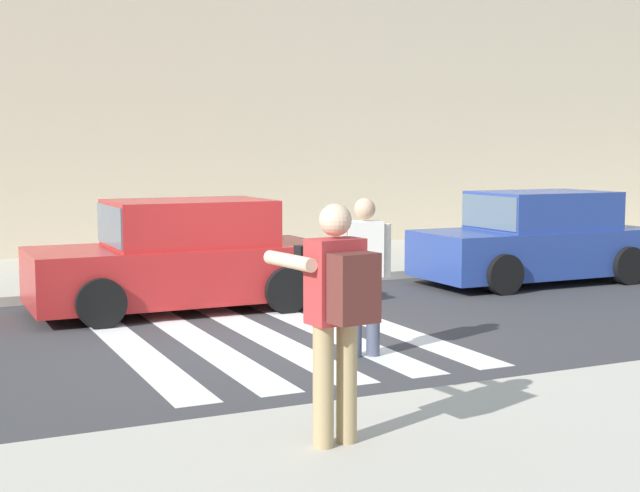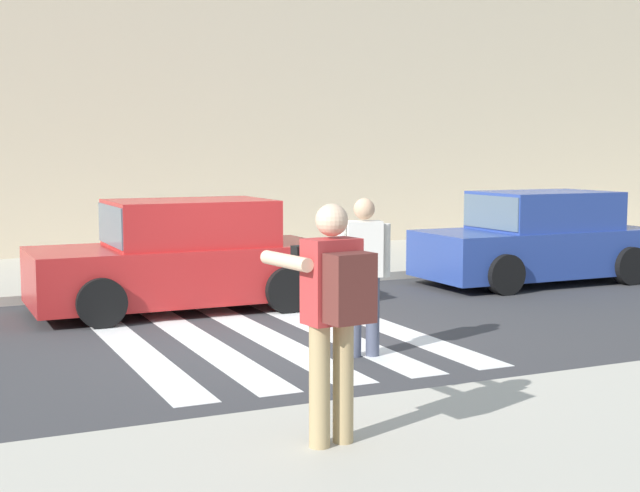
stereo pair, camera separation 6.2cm
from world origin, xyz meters
name	(u,v)px [view 2 (the right image)]	position (x,y,z in m)	size (l,w,h in m)	color
ground_plane	(268,338)	(0.00, 0.00, 0.00)	(120.00, 120.00, 0.00)	#38383A
sidewalk_far	(146,271)	(0.00, 6.00, 0.07)	(60.00, 4.80, 0.14)	#B2AD9E
building_facade_far	(95,84)	(0.00, 10.40, 3.70)	(56.00, 4.00, 7.40)	beige
crosswalk_stripe_0	(131,346)	(-1.60, 0.20, 0.00)	(0.44, 5.20, 0.01)	silver
crosswalk_stripe_1	(198,340)	(-0.80, 0.20, 0.00)	(0.44, 5.20, 0.01)	silver
crosswalk_stripe_2	(262,334)	(0.00, 0.20, 0.00)	(0.44, 5.20, 0.01)	silver
crosswalk_stripe_3	(321,329)	(0.80, 0.20, 0.00)	(0.44, 5.20, 0.01)	silver
crosswalk_stripe_4	(377,324)	(1.60, 0.20, 0.00)	(0.44, 5.20, 0.01)	silver
photographer_with_backpack	(334,303)	(-1.16, -4.24, 1.17)	(0.65, 0.89, 1.72)	tan
pedestrian_crossing	(364,268)	(0.60, -1.33, 0.97)	(0.56, 0.34, 1.72)	#474C60
parked_car_red	(183,258)	(-0.37, 2.30, 0.73)	(4.10, 1.92, 1.55)	red
parked_car_blue	(538,240)	(5.84, 2.30, 0.73)	(4.10, 1.92, 1.55)	#284293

